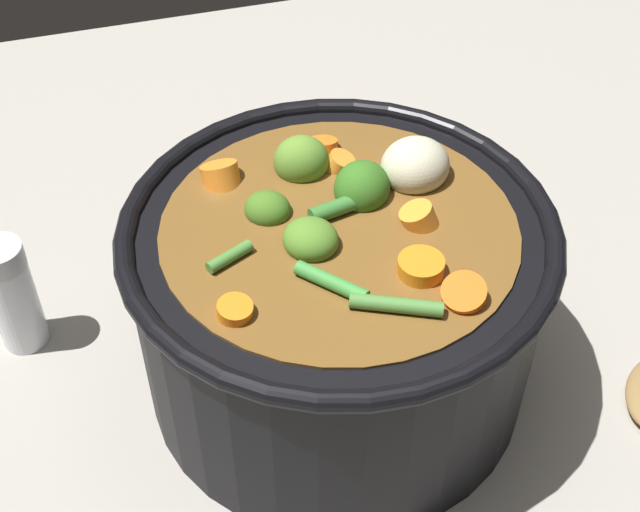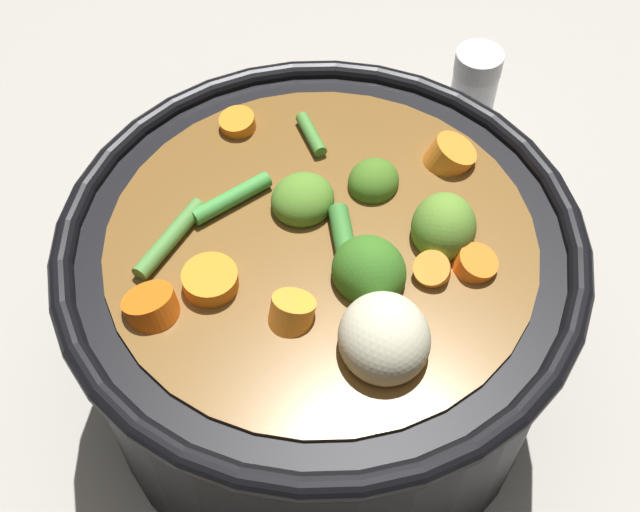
{
  "view_description": "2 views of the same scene",
  "coord_description": "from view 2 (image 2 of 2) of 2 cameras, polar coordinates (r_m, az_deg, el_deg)",
  "views": [
    {
      "loc": [
        -0.13,
        -0.38,
        0.5
      ],
      "look_at": [
        -0.02,
        -0.02,
        0.14
      ],
      "focal_mm": 49.41,
      "sensor_mm": 36.0,
      "label": 1
    },
    {
      "loc": [
        0.26,
        0.02,
        0.47
      ],
      "look_at": [
        -0.01,
        -0.0,
        0.11
      ],
      "focal_mm": 46.68,
      "sensor_mm": 36.0,
      "label": 2
    }
  ],
  "objects": [
    {
      "name": "cooking_pot",
      "position": [
        0.48,
        0.09,
        -3.66
      ],
      "size": [
        0.28,
        0.28,
        0.17
      ],
      "color": "black",
      "rests_on": "ground_plane"
    },
    {
      "name": "salt_shaker",
      "position": [
        0.64,
        10.31,
        10.29
      ],
      "size": [
        0.03,
        0.03,
        0.09
      ],
      "color": "silver",
      "rests_on": "ground_plane"
    },
    {
      "name": "ground_plane",
      "position": [
        0.54,
        0.05,
        -8.14
      ],
      "size": [
        1.1,
        1.1,
        0.0
      ],
      "primitive_type": "plane",
      "color": "#9E998E"
    }
  ]
}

